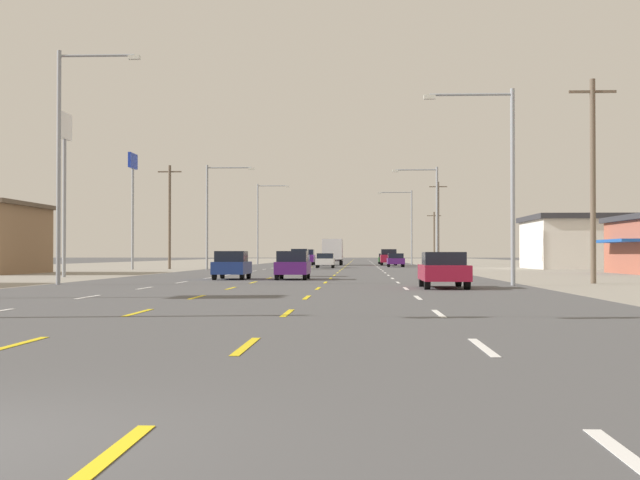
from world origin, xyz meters
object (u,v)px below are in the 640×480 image
Objects in this scene: pole_sign_left_row_1 at (64,154)px; sedan_far_right_distant_c at (385,259)px; streetlight_right_row_0 at (503,170)px; streetlight_left_row_2 at (261,218)px; suv_inner_left_distant_b at (307,257)px; streetlight_left_row_1 at (212,208)px; suv_inner_left_farther at (300,257)px; streetlight_right_row_2 at (408,221)px; streetlight_left_row_0 at (66,151)px; pole_sign_left_row_2 at (133,181)px; box_truck_center_turn_distant_a at (333,250)px; sedan_center_turn_midfar at (325,260)px; hatchback_center_turn_near at (293,265)px; sedan_far_right_far at (396,260)px; streetlight_right_row_1 at (432,210)px; suv_far_right_farthest at (389,257)px; sedan_far_right_nearest at (443,269)px; hatchback_inner_left_mid at (232,265)px.

sedan_far_right_distant_c is at bearing 73.71° from pole_sign_left_row_1.
sedan_far_right_distant_c is 85.16m from streetlight_right_row_0.
streetlight_right_row_0 is 80.58m from streetlight_left_row_2.
streetlight_left_row_1 is (-6.29, -34.95, 4.40)m from suv_inner_left_distant_b.
streetlight_right_row_2 reaches higher than suv_inner_left_farther.
streetlight_left_row_1 is (-6.15, -24.08, 4.40)m from suv_inner_left_farther.
streetlight_left_row_0 is (-6.41, -74.05, 5.01)m from suv_inner_left_distant_b.
sedan_far_right_distant_c is at bearing 62.03° from pole_sign_left_row_2.
box_truck_center_turn_distant_a is 4.15m from suv_inner_left_distant_b.
sedan_center_turn_midfar is at bearing -90.20° from box_truck_center_turn_distant_a.
hatchback_center_turn_near is 0.54× the size of box_truck_center_turn_distant_a.
streetlight_right_row_2 is (19.35, 39.09, 0.27)m from streetlight_left_row_1.
pole_sign_left_row_1 reaches higher than sedan_far_right_far.
streetlight_left_row_2 reaches higher than pole_sign_left_row_2.
pole_sign_left_row_2 is at bearing 123.77° from streetlight_right_row_0.
pole_sign_left_row_2 is (-23.86, -44.94, 7.22)m from sedan_far_right_distant_c.
sedan_far_right_far is 0.62× the size of box_truck_center_turn_distant_a.
streetlight_right_row_1 reaches higher than sedan_far_right_distant_c.
sedan_far_right_far is at bearing -88.45° from suv_far_right_farthest.
sedan_center_turn_midfar is 30.24m from streetlight_right_row_2.
suv_far_right_farthest is at bearing 76.58° from streetlight_left_row_0.
sedan_far_right_nearest is 75.37m from box_truck_center_turn_distant_a.
streetlight_right_row_2 is (23.91, 65.18, -1.70)m from pole_sign_left_row_1.
streetlight_left_row_0 is 1.14× the size of streetlight_left_row_1.
streetlight_left_row_2 is at bearing 86.05° from pole_sign_left_row_1.
hatchback_inner_left_mid is at bearing 146.28° from streetlight_right_row_0.
suv_inner_left_distant_b is 14.48m from streetlight_right_row_2.
sedan_far_right_nearest is 60.12m from sedan_far_right_far.
pole_sign_left_row_2 reaches higher than streetlight_right_row_0.
hatchback_center_turn_near is at bearing -87.21° from suv_inner_left_distant_b.
sedan_far_right_nearest is 1.00× the size of sedan_center_turn_midfar.
pole_sign_left_row_2 is (-23.93, -29.80, 6.95)m from suv_far_right_farthest.
sedan_center_turn_midfar is (-6.89, 53.26, 0.00)m from sedan_far_right_nearest.
hatchback_inner_left_mid is at bearing -90.03° from suv_inner_left_farther.
streetlight_left_row_0 reaches higher than sedan_far_right_distant_c.
box_truck_center_turn_distant_a is 0.83× the size of streetlight_right_row_0.
sedan_center_turn_midfar is 15.35m from streetlight_right_row_1.
sedan_center_turn_midfar is 0.62× the size of box_truck_center_turn_distant_a.
streetlight_right_row_0 is (13.29, -8.87, 4.29)m from hatchback_inner_left_mid.
suv_inner_left_distant_b is at bearing 79.81° from streetlight_left_row_1.
sedan_far_right_far is at bearing -58.30° from suv_inner_left_distant_b.
streetlight_left_row_1 is at bearing 107.29° from hatchback_center_turn_near.
sedan_center_turn_midfar is 21.05m from suv_far_right_farthest.
pole_sign_left_row_2 is 1.07× the size of streetlight_right_row_2.
box_truck_center_turn_distant_a is 14.89m from sedan_far_right_distant_c.
streetlight_right_row_2 reaches higher than hatchback_center_turn_near.
streetlight_left_row_1 is at bearing 180.00° from streetlight_right_row_1.
sedan_far_right_nearest is at bearing -82.62° from sedan_center_turn_midfar.
box_truck_center_turn_distant_a is at bearing 164.28° from suv_far_right_farthest.
suv_inner_left_distant_b is 14.96m from sedan_far_right_distant_c.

